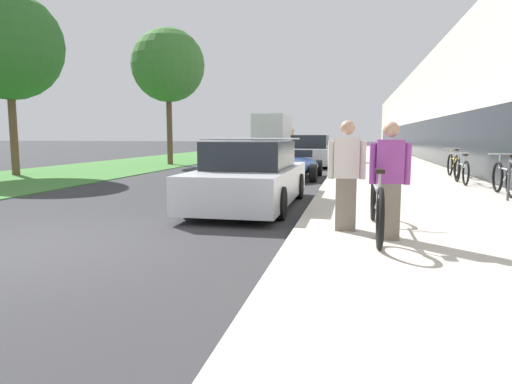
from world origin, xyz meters
name	(u,v)px	position (x,y,z in m)	size (l,w,h in m)	color
ground_plane	(23,250)	(0.00, 0.00, 0.00)	(220.00, 220.00, 0.00)	#303033
sidewalk_slab	(381,161)	(5.72, 21.00, 0.07)	(4.66, 70.00, 0.15)	#BCB5A5
storefront_facade	(488,114)	(13.08, 29.00, 2.95)	(10.01, 70.00, 5.92)	beige
lawn_strip	(190,157)	(-6.95, 25.00, 0.01)	(6.32, 70.00, 0.03)	#3D7533
tandem_bicycle	(376,205)	(4.55, 1.38, 0.55)	(0.52, 2.68, 0.95)	black
person_rider	(389,181)	(4.68, 1.04, 0.92)	(0.52, 0.20, 1.53)	#756B5B
person_bystander	(346,176)	(4.13, 1.50, 0.93)	(0.53, 0.21, 1.56)	#756B5B
cruiser_bike_nearest	(505,178)	(7.59, 6.19, 0.54)	(0.52, 1.77, 0.94)	black
cruiser_bike_middle	(461,171)	(7.21, 8.67, 0.51)	(0.52, 1.73, 0.86)	black
cruiser_bike_farthest	(453,165)	(7.42, 10.84, 0.54)	(0.52, 1.74, 0.93)	black
parked_sedan_curbside	(251,177)	(2.11, 4.25, 0.63)	(1.91, 4.67, 1.45)	silver
vintage_roadster_curbside	(295,166)	(2.20, 10.83, 0.42)	(1.74, 4.19, 0.98)	navy
parked_sedan_far	(310,152)	(2.16, 17.21, 0.69)	(1.99, 4.47, 1.52)	silver
moving_truck	(274,135)	(-1.90, 30.27, 1.54)	(2.39, 6.92, 3.06)	orange
street_tree_near	(8,46)	(-8.19, 9.75, 4.74)	(3.92, 3.92, 6.71)	brown
street_tree_far	(168,66)	(-4.98, 16.88, 4.98)	(3.65, 3.65, 6.82)	brown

